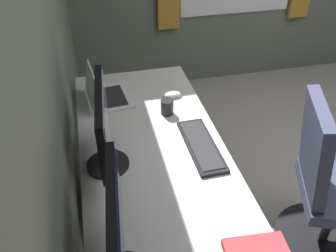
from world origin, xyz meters
name	(u,v)px	position (x,y,z in m)	size (l,w,h in m)	color
wall_back	(35,71)	(0.00, 2.02, 1.30)	(4.58, 0.10, 2.60)	slate
desk	(158,175)	(0.04, 1.59, 0.66)	(1.87, 0.72, 0.73)	white
drawer_pedestal	(157,230)	(-0.05, 1.61, 0.35)	(0.40, 0.51, 0.69)	white
monitor_primary	(103,126)	(0.09, 1.81, 0.96)	(0.49, 0.20, 0.40)	black
monitor_secondary	(117,238)	(-0.49, 1.82, 0.96)	(0.53, 0.20, 0.40)	black
laptop_leftmost	(104,93)	(0.66, 1.78, 0.78)	(0.32, 0.28, 0.21)	white
keyboard_main	(201,145)	(0.11, 1.35, 0.74)	(0.42, 0.15, 0.02)	black
mouse_main	(173,94)	(0.60, 1.38, 0.75)	(0.06, 0.10, 0.03)	silver
coffee_mug	(167,106)	(0.44, 1.45, 0.77)	(0.11, 0.07, 0.09)	black
office_chair	(328,192)	(-0.10, 0.68, 0.46)	(0.56, 0.61, 0.97)	#383D56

